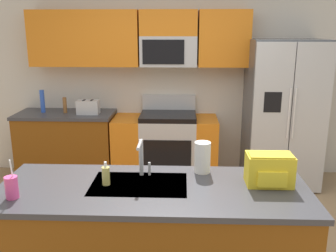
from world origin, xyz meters
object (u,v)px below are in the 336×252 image
object	(u,v)px
pepper_mill	(65,105)
backpack	(269,169)
range_oven	(165,147)
soap_dispenser	(106,175)
refrigerator	(283,114)
toaster	(88,107)
paper_towel_roll	(202,157)
bottle_blue	(42,101)
sink_faucet	(142,155)
drink_cup_pink	(12,187)

from	to	relation	value
pepper_mill	backpack	world-z (taller)	backpack
range_oven	soap_dispenser	size ratio (longest dim) A/B	8.00
refrigerator	range_oven	bearing A→B (deg)	177.24
refrigerator	toaster	size ratio (longest dim) A/B	6.61
range_oven	toaster	distance (m)	1.14
range_oven	backpack	distance (m)	2.46
range_oven	paper_towel_roll	world-z (taller)	paper_towel_roll
refrigerator	backpack	distance (m)	2.26
range_oven	bottle_blue	bearing A→B (deg)	179.32
pepper_mill	backpack	size ratio (longest dim) A/B	0.64
paper_towel_roll	refrigerator	bearing A→B (deg)	60.27
bottle_blue	sink_faucet	bearing A→B (deg)	-54.25
range_oven	toaster	xyz separation A→B (m)	(-1.00, -0.05, 0.55)
toaster	bottle_blue	xyz separation A→B (m)	(-0.62, 0.07, 0.06)
sink_faucet	drink_cup_pink	world-z (taller)	sink_faucet
pepper_mill	soap_dispenser	bearing A→B (deg)	-66.25
drink_cup_pink	backpack	world-z (taller)	drink_cup_pink
pepper_mill	bottle_blue	world-z (taller)	bottle_blue
range_oven	refrigerator	bearing A→B (deg)	-2.76
range_oven	drink_cup_pink	size ratio (longest dim) A/B	5.07
paper_towel_roll	sink_faucet	bearing A→B (deg)	-167.06
bottle_blue	drink_cup_pink	distance (m)	2.65
drink_cup_pink	paper_towel_roll	world-z (taller)	drink_cup_pink
toaster	drink_cup_pink	distance (m)	2.47
paper_towel_roll	bottle_blue	bearing A→B (deg)	134.42
drink_cup_pink	backpack	size ratio (longest dim) A/B	0.84
bottle_blue	paper_towel_roll	distance (m)	2.85
bottle_blue	drink_cup_pink	xyz separation A→B (m)	(0.74, -2.54, -0.07)
pepper_mill	backpack	xyz separation A→B (m)	(2.16, -2.23, 0.01)
backpack	range_oven	bearing A→B (deg)	110.58
range_oven	drink_cup_pink	distance (m)	2.73
range_oven	sink_faucet	bearing A→B (deg)	-92.03
sink_faucet	pepper_mill	bearing A→B (deg)	120.34
range_oven	sink_faucet	xyz separation A→B (m)	(-0.08, -2.12, 0.62)
refrigerator	bottle_blue	bearing A→B (deg)	178.32
paper_towel_roll	range_oven	bearing A→B (deg)	100.64
soap_dispenser	bottle_blue	bearing A→B (deg)	119.54
toaster	backpack	distance (m)	2.85
toaster	backpack	xyz separation A→B (m)	(1.83, -2.18, 0.03)
toaster	backpack	size ratio (longest dim) A/B	0.88
drink_cup_pink	bottle_blue	bearing A→B (deg)	106.17
sink_faucet	backpack	xyz separation A→B (m)	(0.91, -0.11, -0.05)
refrigerator	pepper_mill	xyz separation A→B (m)	(-2.81, 0.07, 0.08)
refrigerator	bottle_blue	size ratio (longest dim) A/B	6.25
bottle_blue	soap_dispenser	distance (m)	2.65
toaster	range_oven	bearing A→B (deg)	3.02
refrigerator	paper_towel_roll	distance (m)	2.24
bottle_blue	drink_cup_pink	world-z (taller)	bottle_blue
range_oven	bottle_blue	size ratio (longest dim) A/B	4.60
drink_cup_pink	paper_towel_roll	bearing A→B (deg)	21.82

